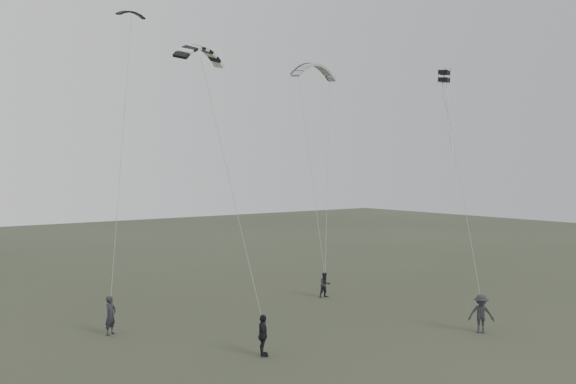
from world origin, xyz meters
TOP-DOWN VIEW (x-y plane):
  - ground at (0.00, 0.00)m, footprint 140.00×140.00m
  - flyer_left at (-8.34, 7.39)m, footprint 0.82×0.76m
  - flyer_right at (5.19, 7.40)m, footprint 0.86×0.73m
  - flyer_center at (-4.21, 0.41)m, footprint 0.87×1.12m
  - flyer_far at (6.26, -3.06)m, footprint 1.32×1.36m
  - kite_dark_small at (-5.22, 12.44)m, footprint 1.67×0.72m
  - kite_pale_large at (7.77, 11.63)m, footprint 3.67×1.13m
  - kite_striped at (-4.43, 5.51)m, footprint 3.17×2.05m
  - kite_box at (10.20, 2.35)m, footprint 0.73×0.76m

SIDE VIEW (x-z plane):
  - ground at x=0.00m, z-range 0.00..0.00m
  - flyer_right at x=5.19m, z-range 0.00..1.56m
  - flyer_center at x=-4.21m, z-range 0.00..1.78m
  - flyer_far at x=6.26m, z-range 0.00..1.87m
  - flyer_left at x=-8.34m, z-range 0.00..1.87m
  - kite_box at x=10.20m, z-range 13.21..13.94m
  - kite_striped at x=-4.43m, z-range 13.23..14.58m
  - kite_pale_large at x=7.77m, z-range 14.57..16.20m
  - kite_dark_small at x=-5.22m, z-range 16.75..17.38m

